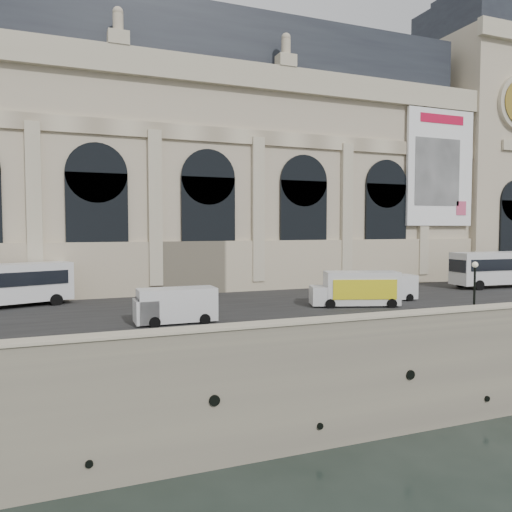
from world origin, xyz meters
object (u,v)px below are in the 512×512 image
at_px(lamp_right, 474,291).
at_px(van_c, 385,288).
at_px(box_truck, 356,289).
at_px(van_b, 172,306).
at_px(bus_right, 507,268).

bearing_deg(lamp_right, van_c, 92.80).
bearing_deg(box_truck, van_b, -173.16).
distance_m(bus_right, lamp_right, 21.61).
bearing_deg(van_c, van_b, -169.70).
relative_size(bus_right, van_c, 2.52).
relative_size(van_b, van_c, 1.03).
bearing_deg(bus_right, lamp_right, -143.31).
bearing_deg(van_c, box_truck, -157.07).
height_order(bus_right, van_c, bus_right).
relative_size(van_c, box_truck, 0.70).
relative_size(van_c, lamp_right, 1.28).
bearing_deg(bus_right, van_b, -169.28).
xyz_separation_m(bus_right, van_b, (-36.79, -6.96, -0.91)).
relative_size(bus_right, lamp_right, 3.24).
xyz_separation_m(van_c, lamp_right, (0.46, -9.40, 0.84)).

